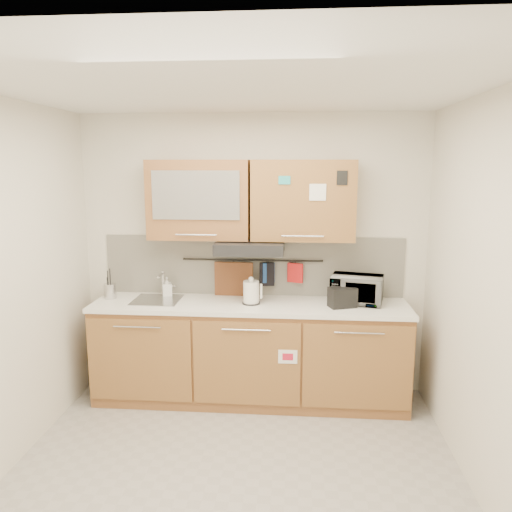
# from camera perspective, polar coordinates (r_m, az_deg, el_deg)

# --- Properties ---
(floor) EXTENTS (3.20, 3.20, 0.00)m
(floor) POSITION_cam_1_polar(r_m,az_deg,el_deg) (3.79, -2.55, -24.02)
(floor) COLOR #9E9993
(floor) RESTS_ON ground
(ceiling) EXTENTS (3.20, 3.20, 0.00)m
(ceiling) POSITION_cam_1_polar(r_m,az_deg,el_deg) (3.15, -2.96, 18.75)
(ceiling) COLOR white
(ceiling) RESTS_ON wall_back
(wall_back) EXTENTS (3.20, 0.00, 3.20)m
(wall_back) POSITION_cam_1_polar(r_m,az_deg,el_deg) (4.69, -0.37, 0.12)
(wall_back) COLOR silver
(wall_back) RESTS_ON ground
(wall_right) EXTENTS (0.00, 3.00, 3.00)m
(wall_right) POSITION_cam_1_polar(r_m,az_deg,el_deg) (3.42, 25.00, -4.84)
(wall_right) COLOR silver
(wall_right) RESTS_ON ground
(base_cabinet) EXTENTS (2.80, 0.64, 0.88)m
(base_cabinet) POSITION_cam_1_polar(r_m,az_deg,el_deg) (4.65, -0.70, -11.50)
(base_cabinet) COLOR #9B6337
(base_cabinet) RESTS_ON floor
(countertop) EXTENTS (2.82, 0.62, 0.04)m
(countertop) POSITION_cam_1_polar(r_m,az_deg,el_deg) (4.48, -0.72, -5.64)
(countertop) COLOR white
(countertop) RESTS_ON base_cabinet
(backsplash) EXTENTS (2.80, 0.02, 0.56)m
(backsplash) POSITION_cam_1_polar(r_m,az_deg,el_deg) (4.70, -0.38, -1.11)
(backsplash) COLOR silver
(backsplash) RESTS_ON countertop
(upper_cabinets) EXTENTS (1.82, 0.37, 0.70)m
(upper_cabinets) POSITION_cam_1_polar(r_m,az_deg,el_deg) (4.45, -0.65, 6.44)
(upper_cabinets) COLOR #9B6337
(upper_cabinets) RESTS_ON wall_back
(range_hood) EXTENTS (0.60, 0.46, 0.10)m
(range_hood) POSITION_cam_1_polar(r_m,az_deg,el_deg) (4.42, -0.66, 1.06)
(range_hood) COLOR black
(range_hood) RESTS_ON upper_cabinets
(sink) EXTENTS (0.42, 0.40, 0.26)m
(sink) POSITION_cam_1_polar(r_m,az_deg,el_deg) (4.65, -11.22, -4.94)
(sink) COLOR silver
(sink) RESTS_ON countertop
(utensil_rail) EXTENTS (1.30, 0.02, 0.02)m
(utensil_rail) POSITION_cam_1_polar(r_m,az_deg,el_deg) (4.65, -0.43, -0.48)
(utensil_rail) COLOR black
(utensil_rail) RESTS_ON backsplash
(utensil_crock) EXTENTS (0.14, 0.14, 0.28)m
(utensil_crock) POSITION_cam_1_polar(r_m,az_deg,el_deg) (4.80, -16.34, -3.83)
(utensil_crock) COLOR silver
(utensil_crock) RESTS_ON countertop
(kettle) EXTENTS (0.18, 0.17, 0.25)m
(kettle) POSITION_cam_1_polar(r_m,az_deg,el_deg) (4.43, -0.54, -4.25)
(kettle) COLOR white
(kettle) RESTS_ON countertop
(toaster) EXTENTS (0.26, 0.21, 0.17)m
(toaster) POSITION_cam_1_polar(r_m,az_deg,el_deg) (4.39, 9.85, -4.65)
(toaster) COLOR black
(toaster) RESTS_ON countertop
(microwave) EXTENTS (0.50, 0.39, 0.25)m
(microwave) POSITION_cam_1_polar(r_m,az_deg,el_deg) (4.55, 11.43, -3.75)
(microwave) COLOR #999999
(microwave) RESTS_ON countertop
(soap_bottle) EXTENTS (0.11, 0.11, 0.18)m
(soap_bottle) POSITION_cam_1_polar(r_m,az_deg,el_deg) (4.74, -10.14, -3.49)
(soap_bottle) COLOR #999999
(soap_bottle) RESTS_ON countertop
(cutting_board) EXTENTS (0.36, 0.04, 0.45)m
(cutting_board) POSITION_cam_1_polar(r_m,az_deg,el_deg) (4.70, -2.55, -3.39)
(cutting_board) COLOR brown
(cutting_board) RESTS_ON utensil_rail
(oven_mitt) EXTENTS (0.12, 0.06, 0.19)m
(oven_mitt) POSITION_cam_1_polar(r_m,az_deg,el_deg) (4.64, 1.44, -1.92)
(oven_mitt) COLOR #204894
(oven_mitt) RESTS_ON utensil_rail
(dark_pouch) EXTENTS (0.14, 0.06, 0.22)m
(dark_pouch) POSITION_cam_1_polar(r_m,az_deg,el_deg) (4.65, 1.26, -2.10)
(dark_pouch) COLOR black
(dark_pouch) RESTS_ON utensil_rail
(pot_holder) EXTENTS (0.15, 0.07, 0.18)m
(pot_holder) POSITION_cam_1_polar(r_m,az_deg,el_deg) (4.64, 4.50, -1.93)
(pot_holder) COLOR red
(pot_holder) RESTS_ON utensil_rail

